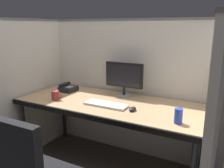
{
  "coord_description": "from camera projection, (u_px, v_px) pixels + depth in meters",
  "views": [
    {
      "loc": [
        1.06,
        -1.67,
        1.49
      ],
      "look_at": [
        0.0,
        0.35,
        0.92
      ],
      "focal_mm": 37.22,
      "sensor_mm": 36.0,
      "label": 1
    }
  ],
  "objects": [
    {
      "name": "cubicle_partition_rear",
      "position": [
        128.0,
        88.0,
        2.73
      ],
      "size": [
        2.21,
        0.06,
        1.57
      ],
      "color": "beige",
      "rests_on": "ground"
    },
    {
      "name": "cubicle_partition_left",
      "position": [
        31.0,
        88.0,
        2.71
      ],
      "size": [
        0.06,
        1.41,
        1.57
      ],
      "color": "beige",
      "rests_on": "ground"
    },
    {
      "name": "cubicle_partition_right",
      "position": [
        216.0,
        119.0,
        1.81
      ],
      "size": [
        0.06,
        1.41,
        1.57
      ],
      "color": "beige",
      "rests_on": "ground"
    },
    {
      "name": "desk",
      "position": [
        109.0,
        107.0,
        2.36
      ],
      "size": [
        1.9,
        0.8,
        0.74
      ],
      "color": "tan",
      "rests_on": "ground"
    },
    {
      "name": "monitor_center",
      "position": [
        124.0,
        77.0,
        2.52
      ],
      "size": [
        0.43,
        0.17,
        0.37
      ],
      "color": "gray",
      "rests_on": "desk"
    },
    {
      "name": "keyboard_main",
      "position": [
        106.0,
        105.0,
        2.25
      ],
      "size": [
        0.43,
        0.15,
        0.02
      ],
      "primitive_type": "cube",
      "color": "silver",
      "rests_on": "desk"
    },
    {
      "name": "computer_mouse",
      "position": [
        133.0,
        109.0,
        2.12
      ],
      "size": [
        0.06,
        0.1,
        0.04
      ],
      "color": "black",
      "rests_on": "desk"
    },
    {
      "name": "soda_can",
      "position": [
        178.0,
        116.0,
        1.83
      ],
      "size": [
        0.07,
        0.07,
        0.12
      ],
      "primitive_type": "cylinder",
      "color": "#263FB2",
      "rests_on": "desk"
    },
    {
      "name": "desk_phone",
      "position": [
        68.0,
        88.0,
        2.76
      ],
      "size": [
        0.17,
        0.19,
        0.09
      ],
      "color": "black",
      "rests_on": "desk"
    },
    {
      "name": "coffee_mug",
      "position": [
        56.0,
        95.0,
        2.43
      ],
      "size": [
        0.13,
        0.08,
        0.09
      ],
      "color": "#993333",
      "rests_on": "desk"
    }
  ]
}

